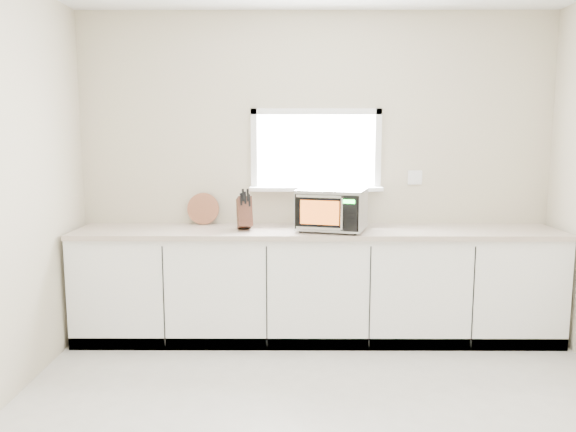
{
  "coord_description": "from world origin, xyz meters",
  "views": [
    {
      "loc": [
        -0.22,
        -2.81,
        1.68
      ],
      "look_at": [
        -0.24,
        1.55,
        1.05
      ],
      "focal_mm": 35.0,
      "sensor_mm": 36.0,
      "label": 1
    }
  ],
  "objects": [
    {
      "name": "countertop",
      "position": [
        0.0,
        1.69,
        0.9
      ],
      "size": [
        3.92,
        0.64,
        0.04
      ],
      "primitive_type": "cube",
      "color": "#B9A799",
      "rests_on": "cabinets"
    },
    {
      "name": "knife_block",
      "position": [
        -0.59,
        1.67,
        1.06
      ],
      "size": [
        0.15,
        0.25,
        0.34
      ],
      "rotation": [
        0.0,
        0.0,
        0.2
      ],
      "color": "#4F2B1C",
      "rests_on": "countertop"
    },
    {
      "name": "cutting_board",
      "position": [
        -0.96,
        1.94,
        1.06
      ],
      "size": [
        0.27,
        0.06,
        0.27
      ],
      "primitive_type": "cylinder",
      "rotation": [
        1.4,
        0.0,
        0.0
      ],
      "color": "brown",
      "rests_on": "countertop"
    },
    {
      "name": "back_wall",
      "position": [
        0.0,
        2.0,
        1.36
      ],
      "size": [
        4.0,
        0.17,
        2.7
      ],
      "color": "#C0B198",
      "rests_on": "ground"
    },
    {
      "name": "cabinets",
      "position": [
        0.0,
        1.7,
        0.44
      ],
      "size": [
        3.92,
        0.6,
        0.88
      ],
      "primitive_type": "cube",
      "color": "white",
      "rests_on": "ground"
    },
    {
      "name": "coffee_grinder",
      "position": [
        0.21,
        1.74,
        1.02
      ],
      "size": [
        0.14,
        0.14,
        0.21
      ],
      "rotation": [
        0.0,
        0.0,
        0.21
      ],
      "color": "#B2B4BA",
      "rests_on": "countertop"
    },
    {
      "name": "microwave",
      "position": [
        0.11,
        1.62,
        1.09
      ],
      "size": [
        0.61,
        0.53,
        0.33
      ],
      "rotation": [
        0.0,
        0.0,
        -0.28
      ],
      "color": "black",
      "rests_on": "countertop"
    }
  ]
}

